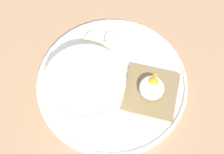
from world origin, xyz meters
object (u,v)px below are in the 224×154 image
Objects in this scene: toast_slice at (151,92)px; banana_slice_back at (104,50)px; banana_slice_inner at (120,64)px; banana_slice_left at (117,53)px; banana_slice_right at (93,40)px; banana_slice_front at (113,39)px; oatmeal_bowl at (86,86)px; poached_egg at (152,87)px.

banana_slice_back is (-9.88, -8.47, -0.07)cm from toast_slice.
banana_slice_back is 4.58cm from banana_slice_inner.
banana_slice_left is 2.87cm from banana_slice_back.
toast_slice is 16.20cm from banana_slice_right.
oatmeal_bowl is at bearing -27.64° from banana_slice_front.
poached_egg is at bearing 27.76° from banana_slice_front.
poached_egg is at bearing 41.07° from banana_slice_back.
banana_slice_back is 0.86× the size of banana_slice_right.
banana_slice_right is at bearing -139.05° from banana_slice_inner.
toast_slice is at bearing 85.31° from oatmeal_bowl.
banana_slice_front is at bearing 152.36° from oatmeal_bowl.
toast_slice is (1.00, 12.22, -2.28)cm from oatmeal_bowl.
banana_slice_back is (-0.98, -2.70, 0.00)cm from banana_slice_left.
banana_slice_left is 0.91× the size of banana_slice_right.
banana_slice_right is (-12.19, -10.57, -1.80)cm from poached_egg.
banana_slice_back is (2.35, -2.13, -0.19)cm from banana_slice_front.
banana_slice_front is at bearing 88.91° from banana_slice_right.
poached_egg is (0.89, 12.26, -0.40)cm from oatmeal_bowl.
banana_slice_back is (-9.76, -8.51, -1.96)cm from poached_egg.
toast_slice is 2.94× the size of banana_slice_back.
poached_egg reaches higher than toast_slice.
banana_slice_left is (-7.90, 6.44, -2.36)cm from oatmeal_bowl.
oatmeal_bowl reaches higher than banana_slice_right.
banana_slice_front is (-12.23, -6.34, 0.12)cm from toast_slice.
banana_slice_left reaches higher than banana_slice_inner.
poached_egg reaches higher than banana_slice_inner.
banana_slice_left is at bearing -147.04° from toast_slice.
toast_slice is 3.54× the size of banana_slice_inner.
toast_slice and banana_slice_back have the same top height.
toast_slice is at bearing 40.17° from banana_slice_inner.
toast_slice reaches higher than banana_slice_inner.
poached_egg is at bearing 33.48° from banana_slice_left.
oatmeal_bowl is 11.64cm from banana_slice_right.
banana_slice_right is at bearing 171.50° from oatmeal_bowl.
banana_slice_right is (-12.31, -10.53, 0.08)cm from toast_slice.
oatmeal_bowl is 3.00× the size of banana_slice_right.
banana_slice_left is at bearing 9.65° from banana_slice_front.
oatmeal_bowl is 12.29cm from poached_egg.
banana_slice_front is 5.86cm from banana_slice_inner.
banana_slice_right is (-3.41, -4.75, 0.16)cm from banana_slice_left.
banana_slice_front is 0.86× the size of banana_slice_right.
banana_slice_inner is at bearing -139.83° from toast_slice.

